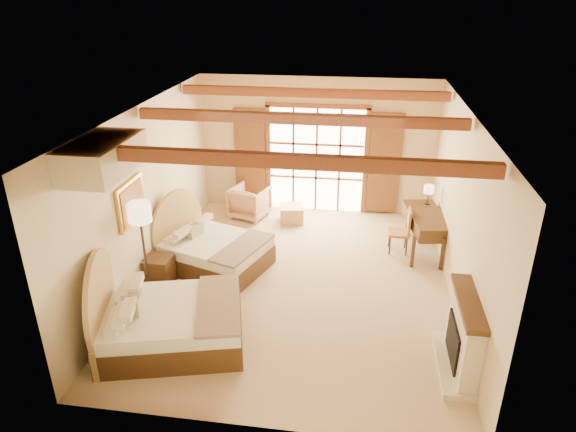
% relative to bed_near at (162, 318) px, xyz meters
% --- Properties ---
extents(floor, '(7.00, 7.00, 0.00)m').
position_rel_bed_near_xyz_m(floor, '(1.82, 2.03, -0.42)').
color(floor, tan).
rests_on(floor, ground).
extents(wall_back, '(5.50, 0.00, 5.50)m').
position_rel_bed_near_xyz_m(wall_back, '(1.82, 5.53, 1.18)').
color(wall_back, beige).
rests_on(wall_back, ground).
extents(wall_left, '(0.00, 7.00, 7.00)m').
position_rel_bed_near_xyz_m(wall_left, '(-0.93, 2.03, 1.18)').
color(wall_left, beige).
rests_on(wall_left, ground).
extents(wall_right, '(0.00, 7.00, 7.00)m').
position_rel_bed_near_xyz_m(wall_right, '(4.57, 2.03, 1.18)').
color(wall_right, beige).
rests_on(wall_right, ground).
extents(ceiling, '(7.00, 7.00, 0.00)m').
position_rel_bed_near_xyz_m(ceiling, '(1.82, 2.03, 2.78)').
color(ceiling, '#BC7B36').
rests_on(ceiling, ground).
extents(ceiling_beams, '(5.39, 4.60, 0.18)m').
position_rel_bed_near_xyz_m(ceiling_beams, '(1.82, 2.03, 2.66)').
color(ceiling_beams, brown).
rests_on(ceiling_beams, ceiling).
extents(french_doors, '(3.95, 0.08, 2.60)m').
position_rel_bed_near_xyz_m(french_doors, '(1.82, 5.47, 0.83)').
color(french_doors, white).
rests_on(french_doors, ground).
extents(fireplace, '(0.46, 1.40, 1.16)m').
position_rel_bed_near_xyz_m(fireplace, '(4.41, 0.03, 0.09)').
color(fireplace, '#F2E7C2').
rests_on(fireplace, ground).
extents(painting, '(0.06, 0.95, 0.75)m').
position_rel_bed_near_xyz_m(painting, '(-0.89, 1.28, 1.33)').
color(painting, gold).
rests_on(painting, wall_left).
extents(canopy_valance, '(0.70, 1.40, 0.45)m').
position_rel_bed_near_xyz_m(canopy_valance, '(-0.58, 0.03, 2.53)').
color(canopy_valance, beige).
rests_on(canopy_valance, ceiling).
extents(bed_near, '(2.47, 2.06, 1.39)m').
position_rel_bed_near_xyz_m(bed_near, '(0.00, 0.00, 0.00)').
color(bed_near, '#4E2E19').
rests_on(bed_near, floor).
extents(bed_far, '(2.35, 1.99, 1.25)m').
position_rel_bed_near_xyz_m(bed_far, '(0.02, 2.36, -0.04)').
color(bed_far, '#4E2E19').
rests_on(bed_far, floor).
extents(nightstand, '(0.48, 0.48, 0.55)m').
position_rel_bed_near_xyz_m(nightstand, '(-0.67, 1.58, -0.14)').
color(nightstand, '#4E2E19').
rests_on(nightstand, floor).
extents(floor_lamp, '(0.39, 0.39, 1.82)m').
position_rel_bed_near_xyz_m(floor_lamp, '(-0.68, 1.10, 1.13)').
color(floor_lamp, '#3B281E').
rests_on(floor_lamp, floor).
extents(armchair, '(1.00, 1.02, 0.75)m').
position_rel_bed_near_xyz_m(armchair, '(0.32, 4.80, -0.04)').
color(armchair, tan).
rests_on(armchair, floor).
extents(ottoman, '(0.62, 0.62, 0.38)m').
position_rel_bed_near_xyz_m(ottoman, '(1.34, 4.69, -0.23)').
color(ottoman, tan).
rests_on(ottoman, floor).
extents(desk, '(0.91, 1.64, 0.84)m').
position_rel_bed_near_xyz_m(desk, '(4.24, 3.63, 0.03)').
color(desk, '#4E2E19').
rests_on(desk, floor).
extents(desk_chair, '(0.43, 0.43, 0.95)m').
position_rel_bed_near_xyz_m(desk_chair, '(3.74, 3.53, -0.12)').
color(desk_chair, '#B68141').
rests_on(desk_chair, floor).
extents(desk_lamp, '(0.21, 0.21, 0.41)m').
position_rel_bed_near_xyz_m(desk_lamp, '(4.30, 4.17, 0.73)').
color(desk_lamp, '#3B281E').
rests_on(desk_lamp, desk).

